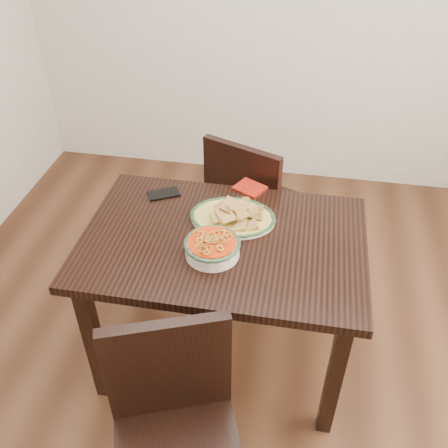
% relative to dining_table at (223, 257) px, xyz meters
% --- Properties ---
extents(floor, '(3.50, 3.50, 0.00)m').
position_rel_dining_table_xyz_m(floor, '(0.11, -0.02, -0.65)').
color(floor, '#3C2113').
rests_on(floor, ground).
extents(dining_table, '(1.16, 0.78, 0.75)m').
position_rel_dining_table_xyz_m(dining_table, '(0.00, 0.00, 0.00)').
color(dining_table, black).
rests_on(dining_table, ground).
extents(chair_far, '(0.55, 0.55, 0.89)m').
position_rel_dining_table_xyz_m(chair_far, '(0.04, 0.61, -0.15)').
color(chair_far, black).
rests_on(chair_far, ground).
extents(chair_near, '(0.54, 0.54, 0.89)m').
position_rel_dining_table_xyz_m(chair_near, '(-0.04, -0.69, -0.15)').
color(chair_near, black).
rests_on(chair_near, ground).
extents(fish_plate, '(0.36, 0.28, 0.11)m').
position_rel_dining_table_xyz_m(fish_plate, '(0.02, 0.13, 0.15)').
color(fish_plate, silver).
rests_on(fish_plate, dining_table).
extents(noodle_bowl, '(0.22, 0.22, 0.08)m').
position_rel_dining_table_xyz_m(noodle_bowl, '(-0.02, -0.10, 0.15)').
color(noodle_bowl, '#F1E3CB').
rests_on(noodle_bowl, dining_table).
extents(smartphone, '(0.16, 0.13, 0.01)m').
position_rel_dining_table_xyz_m(smartphone, '(-0.32, 0.26, 0.11)').
color(smartphone, black).
rests_on(smartphone, dining_table).
extents(napkin, '(0.17, 0.16, 0.01)m').
position_rel_dining_table_xyz_m(napkin, '(0.06, 0.37, 0.11)').
color(napkin, '#99190B').
rests_on(napkin, dining_table).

